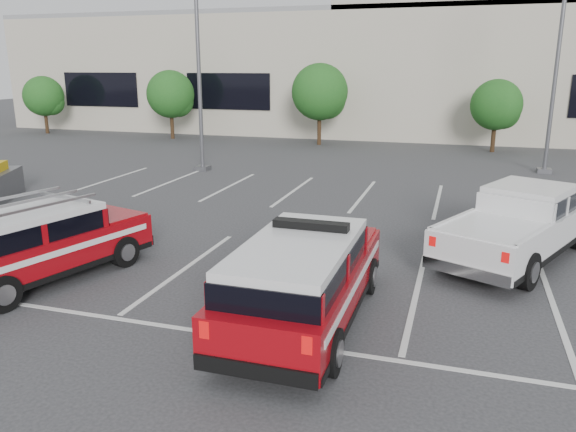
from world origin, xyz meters
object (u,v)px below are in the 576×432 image
(white_pickup, at_px, (519,231))
(convention_building, at_px, (423,65))
(tree_left, at_px, (172,96))
(ladder_suv, at_px, (39,248))
(tree_mid_left, at_px, (321,94))
(tree_far_left, at_px, (45,98))
(light_pole_left, at_px, (198,54))
(light_pole_mid, at_px, (558,53))
(fire_chief_suv, at_px, (304,285))
(tree_mid_right, at_px, (498,107))

(white_pickup, bearing_deg, convention_building, 124.25)
(tree_left, height_order, ladder_suv, tree_left)
(tree_mid_left, height_order, ladder_suv, tree_mid_left)
(tree_far_left, bearing_deg, convention_building, 21.37)
(light_pole_left, height_order, white_pickup, light_pole_left)
(tree_mid_left, height_order, white_pickup, tree_mid_left)
(ladder_suv, bearing_deg, tree_far_left, 145.11)
(convention_building, distance_m, white_pickup, 29.31)
(convention_building, height_order, tree_left, convention_building)
(tree_far_left, relative_size, white_pickup, 0.65)
(white_pickup, bearing_deg, tree_far_left, 172.60)
(light_pole_mid, height_order, white_pickup, light_pole_mid)
(fire_chief_suv, bearing_deg, tree_mid_right, 80.07)
(light_pole_mid, relative_size, fire_chief_suv, 1.92)
(tree_left, relative_size, ladder_suv, 0.86)
(tree_mid_left, distance_m, tree_mid_right, 10.01)
(tree_mid_left, height_order, light_pole_mid, light_pole_mid)
(tree_far_left, distance_m, light_pole_left, 19.85)
(tree_left, distance_m, tree_mid_left, 10.00)
(tree_mid_right, height_order, light_pole_left, light_pole_left)
(tree_mid_left, bearing_deg, tree_mid_right, -0.00)
(fire_chief_suv, distance_m, white_pickup, 6.62)
(tree_mid_left, xyz_separation_m, white_pickup, (9.82, -18.83, -2.33))
(tree_far_left, distance_m, ladder_suv, 30.68)
(tree_far_left, distance_m, tree_mid_left, 20.01)
(light_pole_mid, bearing_deg, white_pickup, -99.26)
(convention_building, height_order, white_pickup, convention_building)
(convention_building, height_order, light_pole_left, convention_building)
(tree_left, bearing_deg, convention_building, 33.05)
(convention_building, xyz_separation_m, tree_mid_left, (-5.09, -9.82, -1.68))
(tree_mid_left, relative_size, light_pole_left, 0.47)
(convention_building, xyz_separation_m, fire_chief_suv, (0.62, -33.83, -3.95))
(convention_building, relative_size, tree_left, 13.58)
(white_pickup, bearing_deg, light_pole_left, 170.64)
(tree_mid_left, height_order, fire_chief_suv, tree_mid_left)
(white_pickup, bearing_deg, ladder_suv, -130.18)
(tree_mid_right, distance_m, white_pickup, 18.92)
(light_pole_left, bearing_deg, tree_left, 124.52)
(convention_building, xyz_separation_m, light_pole_left, (-8.18, -19.86, 0.47))
(convention_building, height_order, light_pole_mid, convention_building)
(tree_far_left, bearing_deg, tree_mid_right, 0.00)
(light_pole_left, distance_m, light_pole_mid, 15.52)
(tree_far_left, xyz_separation_m, light_pole_left, (16.91, -10.05, 2.68))
(tree_far_left, height_order, fire_chief_suv, tree_far_left)
(tree_left, distance_m, ladder_suv, 25.55)
(light_pole_mid, height_order, ladder_suv, light_pole_mid)
(fire_chief_suv, bearing_deg, ladder_suv, 176.85)
(convention_building, distance_m, fire_chief_suv, 34.07)
(tree_left, height_order, tree_mid_right, tree_left)
(fire_chief_suv, height_order, ladder_suv, ladder_suv)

